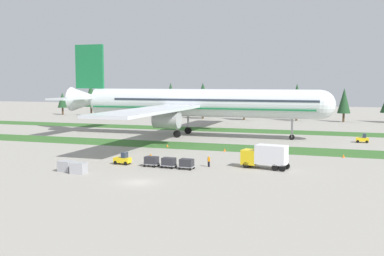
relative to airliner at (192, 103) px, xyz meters
name	(u,v)px	position (x,y,z in m)	size (l,w,h in m)	color
ground_plane	(138,182)	(9.89, -50.78, -7.96)	(400.00, 400.00, 0.00)	gray
grass_strip_near	(213,147)	(9.89, -16.22, -7.95)	(320.00, 10.22, 0.01)	#336028
grass_strip_far	(247,131)	(9.89, 16.22, -7.95)	(320.00, 10.22, 0.01)	#336028
airliner	(192,103)	(0.00, 0.00, 0.00)	(65.33, 80.01, 22.20)	silver
baggage_tug	(123,159)	(2.05, -39.61, -7.14)	(2.68, 1.47, 1.97)	yellow
cargo_dolly_lead	(151,161)	(7.07, -39.94, -7.04)	(2.29, 1.64, 1.55)	#A3A3A8
cargo_dolly_second	(169,162)	(9.96, -40.13, -7.04)	(2.29, 1.64, 1.55)	#A3A3A8
cargo_dolly_third	(187,163)	(12.85, -40.32, -7.04)	(2.29, 1.64, 1.55)	#A3A3A8
catering_truck	(265,156)	(23.75, -36.08, -6.00)	(7.24, 3.45, 3.58)	yellow
pushback_tractor	(363,139)	(38.26, 0.04, -7.14)	(2.60, 1.30, 1.97)	yellow
ground_crew_marshaller	(209,161)	(15.39, -37.37, -7.01)	(0.49, 0.36, 1.74)	black
ground_crew_loader	(151,158)	(6.07, -38.01, -7.01)	(0.36, 0.53, 1.74)	black
uld_container_0	(66,166)	(-3.04, -47.39, -7.19)	(2.00, 1.60, 1.53)	#A3A3A8
uld_container_1	(79,168)	(-0.50, -48.13, -7.18)	(2.00, 1.60, 1.55)	#A3A3A8
taxiway_marker_0	(281,151)	(23.76, -19.59, -7.71)	(0.44, 0.44, 0.48)	orange
taxiway_marker_1	(343,156)	(34.65, -21.75, -7.66)	(0.44, 0.44, 0.58)	orange
taxiway_marker_2	(167,145)	(1.27, -18.80, -7.72)	(0.44, 0.44, 0.47)	orange
taxiway_marker_3	(225,150)	(13.71, -21.43, -7.67)	(0.44, 0.44, 0.57)	orange
distant_tree_line	(286,99)	(15.37, 52.18, -0.74)	(170.66, 10.54, 12.64)	#4C3823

